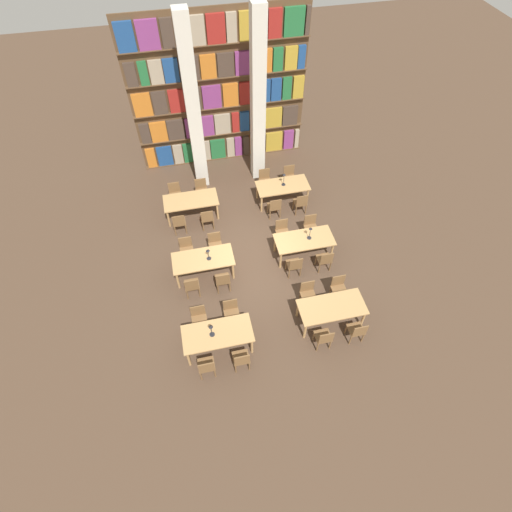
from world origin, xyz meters
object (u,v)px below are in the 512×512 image
(reading_table_0, at_px, (218,335))
(chair_17, at_px, (175,194))
(desk_lamp_1, at_px, (208,253))
(desk_lamp_3, at_px, (284,177))
(chair_9, at_px, (186,249))
(chair_20, at_px, (275,207))
(chair_0, at_px, (206,366))
(reading_table_3, at_px, (304,241))
(chair_5, at_px, (308,293))
(chair_11, at_px, (215,244))
(chair_12, at_px, (294,265))
(pillar_center, at_px, (258,103))
(chair_1, at_px, (199,318))
(reading_table_2, at_px, (203,260))
(chair_10, at_px, (223,280))
(chair_4, at_px, (324,338))
(chair_22, at_px, (301,203))
(chair_23, at_px, (289,176))
(chair_2, at_px, (241,359))
(reading_table_5, at_px, (283,187))
(chair_8, at_px, (192,286))
(chair_3, at_px, (231,312))
(chair_6, at_px, (357,331))
(reading_table_1, at_px, (332,308))
(chair_7, at_px, (339,288))
(desk_lamp_0, at_px, (211,329))
(chair_13, at_px, (282,231))
(chair_19, at_px, (201,190))
(chair_14, at_px, (325,260))
(desk_lamp_2, at_px, (310,231))
(pillar_left, at_px, (193,110))
(reading_table_4, at_px, (191,202))
(chair_15, at_px, (311,226))
(chair_18, at_px, (207,218))
(chair_21, at_px, (265,180))
(chair_16, at_px, (179,222))

(reading_table_0, height_order, chair_17, chair_17)
(desk_lamp_1, bearing_deg, desk_lamp_3, 41.95)
(chair_9, xyz_separation_m, chair_20, (3.17, 1.24, 0.00))
(chair_0, distance_m, reading_table_3, 4.90)
(chair_5, height_order, chair_11, same)
(chair_5, height_order, chair_12, same)
(pillar_center, bearing_deg, chair_1, -116.22)
(reading_table_2, distance_m, chair_10, 0.87)
(desk_lamp_1, xyz_separation_m, reading_table_3, (3.01, 0.12, -0.37))
(chair_4, height_order, chair_22, same)
(chair_9, relative_size, chair_23, 1.00)
(chair_1, bearing_deg, chair_2, 122.07)
(chair_1, relative_size, chair_9, 1.00)
(desk_lamp_1, xyz_separation_m, reading_table_5, (3.01, 2.71, -0.37))
(reading_table_3, bearing_deg, reading_table_0, -140.17)
(chair_8, distance_m, chair_22, 4.89)
(chair_3, xyz_separation_m, chair_22, (3.13, 3.79, 0.00))
(chair_6, bearing_deg, reading_table_1, 124.41)
(reading_table_1, bearing_deg, chair_7, 55.59)
(chair_9, xyz_separation_m, chair_10, (0.91, -1.44, 0.00))
(desk_lamp_0, bearing_deg, chair_8, 100.48)
(reading_table_2, bearing_deg, desk_lamp_1, -12.72)
(pillar_center, relative_size, chair_13, 6.75)
(chair_6, distance_m, chair_9, 5.68)
(pillar_center, xyz_separation_m, chair_4, (0.11, -7.50, -2.52))
(desk_lamp_0, distance_m, chair_6, 3.90)
(chair_0, distance_m, chair_23, 7.79)
(chair_4, relative_size, chair_11, 1.00)
(chair_20, bearing_deg, chair_19, 149.03)
(reading_table_2, height_order, chair_14, chair_14)
(chair_5, bearing_deg, desk_lamp_2, -107.71)
(chair_1, relative_size, chair_6, 1.00)
(chair_14, bearing_deg, reading_table_1, -103.62)
(pillar_left, relative_size, chair_1, 6.75)
(chair_22, bearing_deg, chair_5, -103.49)
(reading_table_4, bearing_deg, desk_lamp_2, -36.72)
(reading_table_5, bearing_deg, chair_3, -120.62)
(pillar_center, xyz_separation_m, chair_7, (1.04, -6.06, -2.52))
(chair_13, distance_m, reading_table_5, 1.94)
(chair_0, relative_size, chair_15, 1.00)
(chair_5, relative_size, chair_14, 1.00)
(reading_table_0, height_order, chair_1, chair_1)
(chair_18, height_order, desk_lamp_3, desk_lamp_3)
(chair_4, height_order, chair_9, same)
(reading_table_1, relative_size, chair_9, 2.07)
(chair_18, xyz_separation_m, chair_20, (2.34, 0.03, 0.00))
(chair_9, xyz_separation_m, chair_21, (3.17, 2.67, 0.00))
(chair_12, bearing_deg, chair_19, 119.98)
(chair_14, distance_m, chair_16, 4.92)
(pillar_left, distance_m, chair_19, 2.71)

